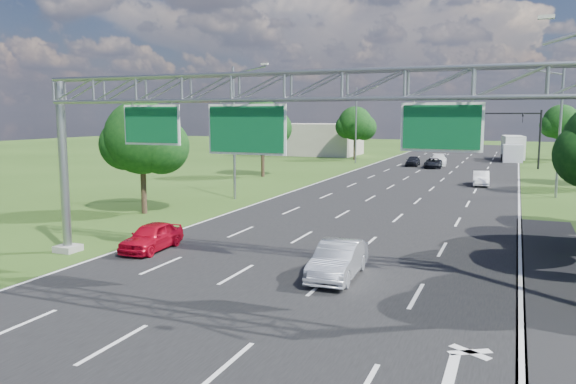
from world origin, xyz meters
The scene contains 20 objects.
ground centered at (0.00, 30.00, 0.00)m, with size 220.00×220.00×0.00m, color #274514.
road centered at (0.00, 30.00, 0.00)m, with size 18.00×180.00×0.02m, color black.
road_flare centered at (10.20, 14.00, 0.00)m, with size 3.00×30.00×0.02m, color black.
sign_gantry centered at (0.33, 12.00, 6.89)m, with size 23.50×1.00×9.56m.
traffic_signal centered at (7.48, 65.00, 5.17)m, with size 12.21×0.24×7.00m.
streetlight_l_near centered at (-11.30, 30.00, 5.58)m, with size 2.97×0.22×10.16m.
streetlight_l_far centered at (-11.30, 65.00, 5.58)m, with size 2.97×0.22×10.16m.
streetlight_r_mid centered at (11.30, 40.00, 5.58)m, with size 2.97×0.22×10.16m.
tree_verge_la centered at (-13.92, 22.04, 4.76)m, with size 5.76×4.80×7.40m.
tree_verge_lb centered at (-15.92, 45.04, 5.41)m, with size 5.76×4.80×8.06m.
tree_verge_lc centered at (-12.92, 70.04, 4.98)m, with size 5.76×4.80×7.62m.
tree_verge_re centered at (14.08, 78.04, 5.20)m, with size 5.76×4.80×7.84m.
building_left centered at (-22.00, 78.00, 2.50)m, with size 14.00×10.00×5.00m, color #A19A87.
red_coupe centered at (-7.46, 13.71, 0.67)m, with size 1.57×3.91×1.33m, color #B9081E.
silver_sedan centered at (2.12, 12.69, 0.72)m, with size 1.53×4.38×1.44m, color silver.
car_queue_a centered at (-0.69, 65.45, 0.71)m, with size 2.00×4.93×1.43m, color white.
car_queue_b centered at (-0.82, 61.63, 0.60)m, with size 1.98×4.29×1.19m, color black.
car_queue_c centered at (-3.56, 63.35, 0.64)m, with size 1.51×3.75×1.28m, color black.
car_queue_d centered at (5.61, 45.69, 0.66)m, with size 1.39×3.99×1.31m, color white.
box_truck centered at (8.00, 77.68, 1.66)m, with size 3.38×9.37×3.45m.
Camera 1 is at (8.42, -8.10, 6.42)m, focal length 35.00 mm.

